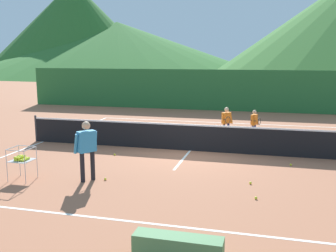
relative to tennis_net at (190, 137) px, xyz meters
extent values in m
plane|color=#A86647|center=(0.00, 0.00, -0.50)|extent=(120.00, 120.00, 0.00)
cube|color=white|center=(0.00, -6.27, -0.50)|extent=(11.97, 0.08, 0.01)
cube|color=white|center=(0.00, 6.23, -0.50)|extent=(11.97, 0.08, 0.01)
cube|color=white|center=(-5.98, 0.00, -0.50)|extent=(0.08, 12.50, 0.01)
cube|color=white|center=(0.00, 0.00, -0.50)|extent=(0.08, 5.02, 0.01)
cylinder|color=#333338|center=(-6.28, 0.00, 0.03)|extent=(0.08, 0.08, 1.05)
cube|color=black|center=(0.00, 0.00, -0.04)|extent=(12.48, 0.02, 0.92)
cube|color=white|center=(0.00, 0.00, 0.45)|extent=(12.48, 0.03, 0.06)
cylinder|color=black|center=(-2.13, -4.18, -0.09)|extent=(0.12, 0.12, 0.82)
cylinder|color=black|center=(-1.95, -3.93, -0.09)|extent=(0.12, 0.12, 0.82)
cube|color=#338CBF|center=(-2.04, -4.05, 0.60)|extent=(0.47, 0.53, 0.57)
sphere|color=#DBAD84|center=(-2.04, -4.05, 1.04)|extent=(0.23, 0.23, 0.23)
cylinder|color=#338CBF|center=(-2.26, -4.24, 0.57)|extent=(0.23, 0.20, 0.56)
cylinder|color=#338CBF|center=(-1.92, -3.80, 0.56)|extent=(0.19, 0.17, 0.56)
torus|color=#262628|center=(-2.13, -3.65, 0.52)|extent=(0.19, 0.25, 0.29)
cylinder|color=black|center=(-1.93, -3.79, 0.52)|extent=(0.20, 0.15, 0.03)
cylinder|color=navy|center=(1.11, 2.43, -0.17)|extent=(0.10, 0.10, 0.65)
cylinder|color=navy|center=(0.96, 2.24, -0.17)|extent=(0.10, 0.10, 0.65)
cube|color=orange|center=(1.04, 2.34, 0.38)|extent=(0.38, 0.42, 0.46)
sphere|color=#DBAD84|center=(1.04, 2.34, 0.73)|extent=(0.18, 0.18, 0.18)
cylinder|color=orange|center=(1.22, 2.48, 0.35)|extent=(0.18, 0.16, 0.45)
cylinder|color=orange|center=(0.93, 2.14, 0.35)|extent=(0.15, 0.14, 0.45)
torus|color=#262628|center=(1.14, 1.97, 0.35)|extent=(0.20, 0.24, 0.29)
cylinder|color=black|center=(0.94, 2.13, 0.35)|extent=(0.19, 0.16, 0.03)
cylinder|color=navy|center=(2.17, 2.74, -0.20)|extent=(0.09, 0.09, 0.60)
cylinder|color=navy|center=(2.10, 2.52, -0.20)|extent=(0.09, 0.09, 0.60)
cube|color=orange|center=(2.14, 2.63, 0.31)|extent=(0.27, 0.39, 0.42)
sphere|color=#DBAD84|center=(2.14, 2.63, 0.63)|extent=(0.17, 0.17, 0.17)
cylinder|color=orange|center=(2.25, 2.81, 0.28)|extent=(0.17, 0.11, 0.41)
cylinder|color=orange|center=(2.10, 2.43, 0.28)|extent=(0.14, 0.10, 0.41)
torus|color=#262628|center=(2.35, 2.34, 0.29)|extent=(0.11, 0.28, 0.29)
cylinder|color=black|center=(2.12, 2.42, 0.29)|extent=(0.22, 0.10, 0.03)
cylinder|color=#B7B7BC|center=(-4.12, -4.13, -0.05)|extent=(0.02, 0.02, 0.89)
cylinder|color=#B7B7BC|center=(-3.56, -4.13, -0.05)|extent=(0.02, 0.02, 0.89)
cylinder|color=#B7B7BC|center=(-4.12, -4.69, -0.05)|extent=(0.02, 0.02, 0.89)
cylinder|color=#B7B7BC|center=(-3.56, -4.69, -0.05)|extent=(0.02, 0.02, 0.89)
cube|color=#B7B7BC|center=(-3.84, -4.41, 0.05)|extent=(0.56, 0.56, 0.01)
cube|color=#B7B7BC|center=(-3.84, -4.13, 0.39)|extent=(0.56, 0.02, 0.02)
cube|color=#B7B7BC|center=(-3.84, -4.69, 0.39)|extent=(0.56, 0.02, 0.02)
cube|color=#B7B7BC|center=(-4.12, -4.41, 0.39)|extent=(0.02, 0.56, 0.02)
cube|color=#B7B7BC|center=(-3.56, -4.41, 0.39)|extent=(0.02, 0.56, 0.02)
sphere|color=yellow|center=(-3.96, -4.54, 0.09)|extent=(0.07, 0.07, 0.07)
sphere|color=yellow|center=(-3.97, -4.48, 0.08)|extent=(0.07, 0.07, 0.07)
sphere|color=yellow|center=(-3.96, -4.41, 0.08)|extent=(0.07, 0.07, 0.07)
sphere|color=yellow|center=(-3.96, -4.35, 0.08)|extent=(0.07, 0.07, 0.07)
sphere|color=yellow|center=(-3.96, -4.28, 0.08)|extent=(0.07, 0.07, 0.07)
sphere|color=yellow|center=(-3.90, -4.54, 0.08)|extent=(0.07, 0.07, 0.07)
sphere|color=yellow|center=(-3.90, -4.47, 0.09)|extent=(0.07, 0.07, 0.07)
sphere|color=yellow|center=(-3.91, -4.41, 0.08)|extent=(0.07, 0.07, 0.07)
sphere|color=yellow|center=(-3.90, -4.35, 0.09)|extent=(0.07, 0.07, 0.07)
sphere|color=yellow|center=(-3.90, -4.29, 0.09)|extent=(0.07, 0.07, 0.07)
sphere|color=yellow|center=(-3.83, -4.54, 0.09)|extent=(0.07, 0.07, 0.07)
sphere|color=yellow|center=(-3.84, -4.47, 0.08)|extent=(0.07, 0.07, 0.07)
sphere|color=yellow|center=(-3.84, -4.41, 0.09)|extent=(0.07, 0.07, 0.07)
sphere|color=yellow|center=(-3.84, -4.34, 0.09)|extent=(0.07, 0.07, 0.07)
sphere|color=yellow|center=(-3.84, -4.28, 0.08)|extent=(0.07, 0.07, 0.07)
sphere|color=yellow|center=(-3.77, -4.54, 0.08)|extent=(0.07, 0.07, 0.07)
sphere|color=yellow|center=(-3.77, -4.47, 0.08)|extent=(0.07, 0.07, 0.07)
sphere|color=yellow|center=(-3.77, -4.41, 0.09)|extent=(0.07, 0.07, 0.07)
sphere|color=yellow|center=(-3.77, -4.34, 0.09)|extent=(0.07, 0.07, 0.07)
sphere|color=yellow|center=(-3.77, -4.28, 0.09)|extent=(0.07, 0.07, 0.07)
sphere|color=yellow|center=(-3.71, -4.53, 0.08)|extent=(0.07, 0.07, 0.07)
sphere|color=yellow|center=(-3.70, -4.47, 0.09)|extent=(0.07, 0.07, 0.07)
sphere|color=yellow|center=(-3.70, -4.41, 0.09)|extent=(0.07, 0.07, 0.07)
sphere|color=yellow|center=(-3.71, -4.34, 0.09)|extent=(0.07, 0.07, 0.07)
sphere|color=yellow|center=(-3.71, -4.27, 0.09)|extent=(0.07, 0.07, 0.07)
sphere|color=yellow|center=(-3.96, -4.54, 0.14)|extent=(0.07, 0.07, 0.07)
sphere|color=yellow|center=(-3.97, -4.48, 0.14)|extent=(0.07, 0.07, 0.07)
sphere|color=yellow|center=(-3.97, -4.42, 0.14)|extent=(0.07, 0.07, 0.07)
sphere|color=yellow|center=(-3.97, -4.35, 0.14)|extent=(0.07, 0.07, 0.07)
sphere|color=yellow|center=(-3.97, -4.28, 0.14)|extent=(0.07, 0.07, 0.07)
sphere|color=yellow|center=(-3.91, -4.54, 0.14)|extent=(0.07, 0.07, 0.07)
sphere|color=yellow|center=(-3.91, -4.47, 0.14)|extent=(0.07, 0.07, 0.07)
sphere|color=yellow|center=(-3.90, -4.41, 0.14)|extent=(0.07, 0.07, 0.07)
sphere|color=yellow|center=(-3.91, -4.35, 0.14)|extent=(0.07, 0.07, 0.07)
sphere|color=yellow|center=(-3.90, -4.28, 0.14)|extent=(0.07, 0.07, 0.07)
sphere|color=yellow|center=(-3.84, -4.54, 0.14)|extent=(0.07, 0.07, 0.07)
sphere|color=yellow|center=(-3.84, -4.48, 0.14)|extent=(0.07, 0.07, 0.07)
sphere|color=yellow|center=(-3.84, -4.41, 0.14)|extent=(0.07, 0.07, 0.07)
sphere|color=yellow|center=(-3.83, -4.35, 0.14)|extent=(0.07, 0.07, 0.07)
sphere|color=yellow|center=(-3.84, -4.28, 0.14)|extent=(0.07, 0.07, 0.07)
sphere|color=yellow|center=(-1.60, -3.90, -0.47)|extent=(0.07, 0.07, 0.07)
sphere|color=yellow|center=(-2.38, -1.33, -0.47)|extent=(0.07, 0.07, 0.07)
sphere|color=yellow|center=(2.47, -4.33, -0.47)|extent=(0.07, 0.07, 0.07)
sphere|color=yellow|center=(3.42, -1.13, -0.47)|extent=(0.07, 0.07, 0.07)
sphere|color=yellow|center=(2.29, -3.23, -0.47)|extent=(0.07, 0.07, 0.07)
cube|color=#286B33|center=(0.00, 10.73, 0.78)|extent=(26.33, 0.08, 2.55)
cube|color=#4C7F4C|center=(1.30, -7.57, -0.27)|extent=(1.50, 0.36, 0.46)
cone|color=#2D6628|center=(-27.22, 61.13, 4.55)|extent=(58.56, 58.56, 10.10)
cone|color=#2D6628|center=(-36.09, 60.22, 8.56)|extent=(36.56, 36.56, 18.12)
camera|label=1|loc=(2.63, -13.33, 2.87)|focal=41.28mm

